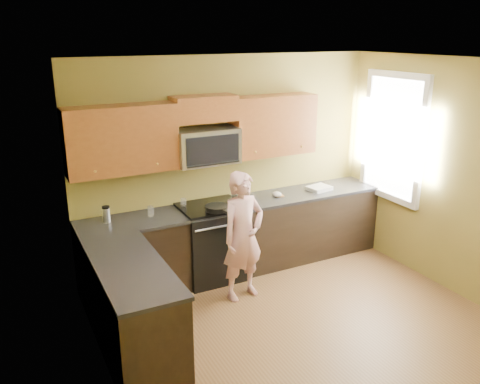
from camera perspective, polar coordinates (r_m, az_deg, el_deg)
floor at (r=5.30m, az=8.71°, el=-16.11°), size 4.00×4.00×0.00m
ceiling at (r=4.41m, az=10.40°, el=14.42°), size 4.00×4.00×0.00m
wall_back at (r=6.32m, az=-1.28°, el=3.29°), size 4.00×0.00×4.00m
wall_left at (r=3.91m, az=-15.07°, el=-6.87°), size 0.00×4.00×4.00m
wall_right at (r=6.05m, az=24.95°, el=0.90°), size 0.00×4.00×4.00m
cabinet_back_run at (r=6.36m, az=-0.04°, el=-5.28°), size 4.00×0.60×0.88m
cabinet_left_run at (r=4.91m, az=-12.28°, el=-13.27°), size 0.60×1.60×0.88m
countertop_back at (r=6.19m, az=0.00°, el=-1.39°), size 4.00×0.62×0.04m
countertop_left at (r=4.69m, az=-12.53°, el=-8.42°), size 0.62×1.60×0.04m
stove at (r=6.17m, az=-3.26°, el=-5.72°), size 0.76×0.65×0.95m
microwave at (r=5.96m, az=-3.91°, el=3.34°), size 0.76×0.40×0.42m
upper_cab_left at (r=5.69m, az=-13.25°, el=2.19°), size 1.22×0.33×0.75m
upper_cab_right at (r=6.40m, az=3.72°, el=4.38°), size 1.12×0.33×0.75m
upper_cab_over_mw at (r=5.86m, az=-4.19°, el=9.57°), size 0.76×0.33×0.30m
window at (r=6.74m, az=17.24°, el=6.03°), size 0.06×1.06×1.66m
woman at (r=5.61m, az=0.36°, el=-5.11°), size 0.60×0.45×1.50m
frying_pan at (r=5.83m, az=-2.66°, el=-2.12°), size 0.33×0.51×0.06m
butter_tub at (r=5.99m, az=-0.47°, el=-1.84°), size 0.16×0.16×0.10m
toast_slice at (r=6.44m, az=4.47°, el=-0.41°), size 0.12×0.12×0.01m
napkin_a at (r=5.90m, az=-1.85°, el=-1.85°), size 0.12×0.13×0.06m
napkin_b at (r=6.40m, az=4.26°, el=-0.27°), size 0.14×0.15×0.07m
dish_towel at (r=6.75m, az=9.10°, el=0.44°), size 0.33×0.28×0.05m
travel_mug at (r=5.76m, az=-15.07°, el=-3.34°), size 0.11×0.11×0.18m
glass_a at (r=5.80m, az=-10.25°, el=-2.18°), size 0.08×0.08×0.12m
glass_c at (r=6.01m, az=-6.54°, el=-1.28°), size 0.07×0.07×0.12m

